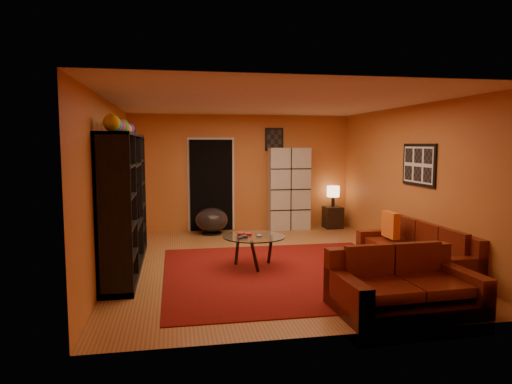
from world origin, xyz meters
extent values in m
plane|color=brown|center=(0.00, 0.00, 0.00)|extent=(6.00, 6.00, 0.00)
plane|color=white|center=(0.00, 0.00, 2.60)|extent=(6.00, 6.00, 0.00)
plane|color=#BF6429|center=(0.00, 3.00, 1.30)|extent=(6.00, 0.00, 6.00)
plane|color=#BF6429|center=(0.00, -3.00, 1.30)|extent=(6.00, 0.00, 6.00)
plane|color=#BF6429|center=(-2.50, 0.00, 1.30)|extent=(0.00, 6.00, 6.00)
plane|color=#BF6429|center=(2.50, 0.00, 1.30)|extent=(0.00, 6.00, 6.00)
cube|color=#590B0A|center=(0.10, -0.70, 0.01)|extent=(3.60, 3.60, 0.01)
cube|color=black|center=(-0.70, 2.96, 1.02)|extent=(0.95, 0.10, 2.04)
cube|color=black|center=(2.48, -0.30, 1.60)|extent=(0.03, 1.00, 0.70)
cube|color=black|center=(0.75, 2.98, 2.05)|extent=(0.42, 0.03, 0.52)
cube|color=black|center=(-2.27, 0.00, 1.05)|extent=(0.45, 3.00, 2.10)
imported|color=black|center=(-2.23, 0.00, 1.00)|extent=(0.98, 0.13, 0.56)
cube|color=#4E130A|center=(2.05, -0.99, 0.16)|extent=(0.96, 2.21, 0.32)
cube|color=#4E130A|center=(2.41, -0.98, 0.42)|extent=(0.25, 2.19, 0.85)
cube|color=#4E130A|center=(2.08, -1.99, 0.31)|extent=(0.90, 0.21, 0.62)
cube|color=#4E130A|center=(2.02, 0.01, 0.31)|extent=(0.90, 0.21, 0.62)
cube|color=#4E130A|center=(2.03, -1.60, 0.47)|extent=(0.69, 0.61, 0.12)
cube|color=#4E130A|center=(2.01, -0.99, 0.47)|extent=(0.69, 0.61, 0.12)
cube|color=#4E130A|center=(1.99, -0.38, 0.47)|extent=(0.69, 0.61, 0.12)
cube|color=#4E130A|center=(1.10, -2.50, 0.16)|extent=(1.68, 1.06, 0.32)
cube|color=#4E130A|center=(1.08, -2.10, 0.42)|extent=(1.64, 0.26, 0.85)
cube|color=#4E130A|center=(1.83, -2.47, 0.31)|extent=(0.23, 0.99, 0.62)
cube|color=#4E130A|center=(0.37, -2.53, 0.31)|extent=(0.23, 0.99, 0.62)
cube|color=#4E130A|center=(1.42, -2.52, 0.47)|extent=(0.65, 0.79, 0.12)
cube|color=#4E130A|center=(0.78, -2.56, 0.47)|extent=(0.65, 0.79, 0.12)
cube|color=orange|center=(1.95, -0.42, 0.63)|extent=(0.12, 0.42, 0.42)
cylinder|color=silver|center=(-0.30, -0.30, 0.50)|extent=(0.99, 0.99, 0.02)
cylinder|color=black|center=(-0.01, -0.18, 0.25)|extent=(0.05, 0.05, 0.48)
cylinder|color=black|center=(-0.54, -0.11, 0.25)|extent=(0.05, 0.05, 0.48)
cylinder|color=black|center=(-0.34, -0.60, 0.25)|extent=(0.05, 0.05, 0.48)
cube|color=beige|center=(1.06, 2.80, 0.93)|extent=(0.93, 0.42, 1.86)
cylinder|color=black|center=(-0.74, 2.50, 0.02)|extent=(0.44, 0.44, 0.03)
cylinder|color=black|center=(-0.74, 2.50, 0.10)|extent=(0.06, 0.06, 0.15)
ellipsoid|color=#463D3D|center=(-0.74, 2.50, 0.31)|extent=(0.70, 0.70, 0.52)
cube|color=black|center=(2.10, 2.73, 0.25)|extent=(0.40, 0.40, 0.50)
cylinder|color=black|center=(2.10, 2.73, 0.61)|extent=(0.08, 0.08, 0.23)
cylinder|color=#FFCD8C|center=(2.10, 2.73, 0.85)|extent=(0.29, 0.29, 0.25)
camera|label=1|loc=(-1.53, -7.25, 1.94)|focal=32.00mm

